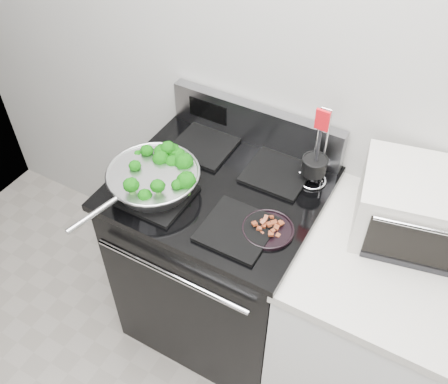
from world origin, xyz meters
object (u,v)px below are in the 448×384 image
Objects in this scene: skillet at (153,179)px; bacon_plate at (268,227)px; utensil_holder at (314,169)px; toaster_oven at (423,209)px; gas_range at (220,257)px.

skillet is 0.47m from bacon_plate.
utensil_holder is 0.70× the size of toaster_oven.
skillet is 0.61m from utensil_holder.
skillet is (-0.21, -0.14, 0.52)m from gas_range.
gas_range is 0.58m from skillet.
gas_range is at bearing -179.79° from toaster_oven.
skillet is at bearing -144.84° from gas_range.
toaster_oven is (0.41, -0.04, 0.03)m from utensil_holder.
toaster_oven reaches higher than bacon_plate.
skillet is at bearing -177.08° from bacon_plate.
gas_range is 0.56m from bacon_plate.
gas_range reaches higher than skillet.
toaster_oven is (0.45, 0.27, 0.08)m from bacon_plate.
utensil_holder reaches higher than gas_range.
toaster_oven is (0.72, 0.15, 0.56)m from gas_range.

